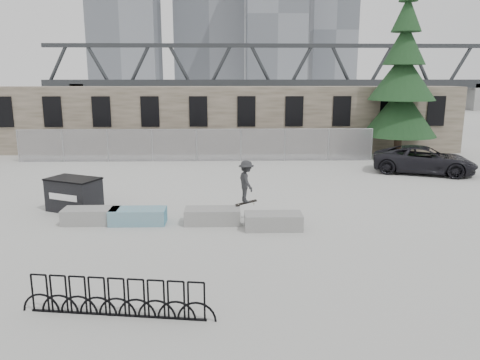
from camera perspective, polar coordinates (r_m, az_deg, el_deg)
name	(u,v)px	position (r m, az deg, el deg)	size (l,w,h in m)	color
ground	(176,222)	(17.32, -7.86, -5.15)	(120.00, 120.00, 0.00)	beige
stone_wall	(200,119)	(32.83, -4.94, 7.36)	(36.00, 2.58, 4.50)	#64594A
chainlink_fence	(197,145)	(29.26, -5.31, 4.31)	(22.06, 0.06, 2.02)	gray
planter_far_left	(91,215)	(17.84, -17.68, -4.11)	(2.00, 0.90, 0.56)	gray
planter_center_left	(138,216)	(17.35, -12.32, -4.26)	(2.00, 0.90, 0.56)	teal
planter_center_right	(213,215)	(17.02, -3.37, -4.32)	(2.00, 0.90, 0.56)	gray
planter_offset	(273,221)	(16.43, 4.08, -4.96)	(2.00, 0.90, 0.56)	gray
dumpster	(74,194)	(19.63, -19.57, -1.64)	(2.33, 1.95, 1.32)	black
bike_rack	(117,298)	(11.05, -14.79, -13.71)	(4.45, 0.67, 0.90)	black
spruce_tree	(402,84)	(32.19, 19.15, 10.95)	(4.71, 4.71, 11.50)	#38281E
skyline_towers	(213,4)	(111.33, -3.27, 20.68)	(58.00, 28.00, 48.00)	slate
truss_bridge	(281,83)	(71.86, 4.99, 11.73)	(70.00, 3.00, 9.80)	#2D3033
suv	(424,160)	(27.47, 21.53, 2.31)	(2.47, 5.35, 1.49)	black
skateboarder	(246,181)	(17.08, 0.76, -0.18)	(0.84, 1.13, 1.68)	#262729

